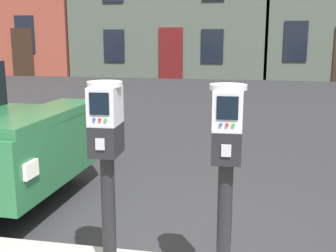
% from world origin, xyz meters
% --- Properties ---
extents(parking_meter_near_kerb, '(0.22, 0.26, 1.29)m').
position_xyz_m(parking_meter_near_kerb, '(0.02, -0.14, 1.03)').
color(parking_meter_near_kerb, black).
rests_on(parking_meter_near_kerb, sidewalk_slab).
extents(parking_meter_twin_adjacent, '(0.22, 0.26, 1.28)m').
position_xyz_m(parking_meter_twin_adjacent, '(0.76, -0.14, 1.03)').
color(parking_meter_twin_adjacent, black).
rests_on(parking_meter_twin_adjacent, sidewalk_slab).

